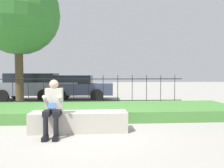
{
  "coord_description": "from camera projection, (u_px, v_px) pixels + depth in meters",
  "views": [
    {
      "loc": [
        0.35,
        -5.37,
        1.43
      ],
      "look_at": [
        0.89,
        2.28,
        1.06
      ],
      "focal_mm": 35.0,
      "sensor_mm": 36.0,
      "label": 1
    }
  ],
  "objects": [
    {
      "name": "ground_plane",
      "position": [
        83.0,
        131.0,
        5.4
      ],
      "size": [
        60.0,
        60.0,
        0.0
      ],
      "primitive_type": "plane",
      "color": "#A8A399"
    },
    {
      "name": "grass_berm",
      "position": [
        86.0,
        111.0,
        7.32
      ],
      "size": [
        10.07,
        2.49,
        0.33
      ],
      "color": "#4C893D",
      "rests_on": "ground_plane"
    },
    {
      "name": "tree_behind_fence",
      "position": [
        18.0,
        13.0,
        9.53
      ],
      "size": [
        3.62,
        3.62,
        5.88
      ],
      "color": "#4C3D28",
      "rests_on": "ground_plane"
    },
    {
      "name": "stone_bench",
      "position": [
        79.0,
        123.0,
        5.38
      ],
      "size": [
        2.36,
        0.59,
        0.49
      ],
      "color": "#B7B2A3",
      "rests_on": "ground_plane"
    },
    {
      "name": "iron_fence",
      "position": [
        88.0,
        90.0,
        9.19
      ],
      "size": [
        8.07,
        0.03,
        1.36
      ],
      "color": "black",
      "rests_on": "ground_plane"
    },
    {
      "name": "car_parked_center",
      "position": [
        73.0,
        87.0,
        11.66
      ],
      "size": [
        4.31,
        2.06,
        1.33
      ],
      "rotation": [
        0.0,
        0.0,
        -0.06
      ],
      "color": "#383D56",
      "rests_on": "ground_plane"
    },
    {
      "name": "car_parked_left",
      "position": [
        36.0,
        86.0,
        11.62
      ],
      "size": [
        4.57,
        1.96,
        1.43
      ],
      "rotation": [
        0.0,
        0.0,
        -0.02
      ],
      "color": "slate",
      "rests_on": "ground_plane"
    },
    {
      "name": "person_seated_reader",
      "position": [
        53.0,
        105.0,
        4.99
      ],
      "size": [
        0.42,
        0.73,
        1.28
      ],
      "color": "black",
      "rests_on": "ground_plane"
    }
  ]
}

